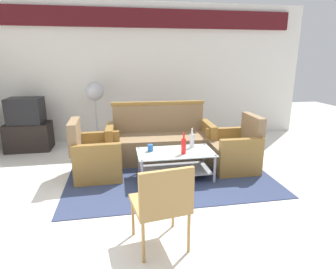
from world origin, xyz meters
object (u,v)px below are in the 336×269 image
tv_stand (29,137)px  bottle_red (184,146)px  pedestal_fan (95,95)px  coffee_table (175,161)px  wicker_chair (162,201)px  armchair_right (235,151)px  cup (150,148)px  television (26,111)px  couch (160,141)px  armchair_left (96,158)px  bottle_clear (192,140)px

tv_stand → bottle_red: bearing=-36.4°
bottle_red → pedestal_fan: bearing=123.8°
bottle_red → tv_stand: bottle_red is taller
coffee_table → wicker_chair: bearing=-105.9°
armchair_right → cup: bearing=95.7°
bottle_red → pedestal_fan: 2.40m
cup → tv_stand: 2.74m
television → wicker_chair: size_ratio=0.74×
pedestal_fan → cup: bearing=-63.9°
coffee_table → pedestal_fan: (-1.21, 1.84, 0.74)m
wicker_chair → couch: bearing=73.1°
couch → pedestal_fan: pedestal_fan is taller
bottle_red → armchair_left: bearing=161.9°
pedestal_fan → wicker_chair: (0.78, -3.38, -0.52)m
coffee_table → bottle_red: (0.09, -0.11, 0.26)m
bottle_red → bottle_clear: bottle_red is taller
armchair_left → coffee_table: size_ratio=0.77×
bottle_clear → pedestal_fan: bearing=131.5°
bottle_clear → couch: bearing=118.0°
armchair_left → pedestal_fan: (-0.07, 1.55, 0.73)m
couch → bottle_red: size_ratio=5.89×
coffee_table → television: size_ratio=1.77×
armchair_right → bottle_clear: bearing=94.9°
television → wicker_chair: (2.05, -3.33, -0.27)m
bottle_red → wicker_chair: (-0.53, -1.43, -0.03)m
wicker_chair → armchair_right: bearing=41.7°
wicker_chair → bottle_clear: bearing=58.1°
bottle_clear → coffee_table: bearing=-152.1°
couch → cup: size_ratio=18.25×
couch → television: 2.61m
bottle_clear → television: bearing=149.3°
coffee_table → bottle_clear: (0.28, 0.15, 0.25)m
bottle_clear → bottle_red: bearing=-126.1°
armchair_left → coffee_table: bearing=74.2°
armchair_right → cup: size_ratio=8.50×
armchair_right → bottle_red: (-0.90, -0.31, 0.24)m
bottle_clear → armchair_left: bearing=174.2°
coffee_table → couch: bearing=96.3°
couch → armchair_left: size_ratio=2.15×
armchair_right → wicker_chair: size_ratio=1.01×
armchair_left → couch: bearing=116.7°
wicker_chair → bottle_red: bearing=60.9°
bottle_red → television: 3.21m
cup → tv_stand: bearing=141.3°
tv_stand → pedestal_fan: bearing=2.3°
pedestal_fan → armchair_right: bearing=-36.6°
armchair_left → armchair_right: same height
couch → pedestal_fan: size_ratio=1.44×
bottle_red → armchair_right: bearing=18.9°
cup → armchair_left: bearing=165.2°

